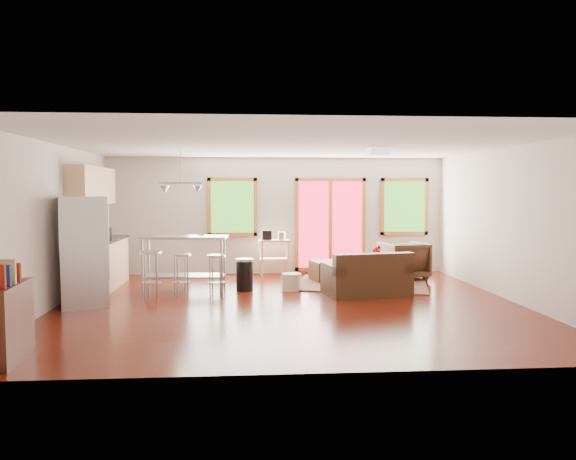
{
  "coord_description": "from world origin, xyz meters",
  "views": [
    {
      "loc": [
        -0.71,
        -9.05,
        1.86
      ],
      "look_at": [
        0.0,
        0.3,
        1.2
      ],
      "focal_mm": 35.0,
      "sensor_mm": 36.0,
      "label": 1
    }
  ],
  "objects": [
    {
      "name": "rug",
      "position": [
        1.56,
        1.8,
        0.01
      ],
      "size": [
        2.95,
        2.54,
        0.03
      ],
      "primitive_type": "cube",
      "rotation": [
        0.0,
        0.0,
        -0.26
      ],
      "color": "#4A5B35",
      "rests_on": "floor"
    },
    {
      "name": "bookshelf",
      "position": [
        -3.35,
        -2.82,
        0.44
      ],
      "size": [
        0.43,
        0.97,
        1.12
      ],
      "rotation": [
        0.0,
        0.0,
        0.07
      ],
      "color": "#3B190D",
      "rests_on": "floor"
    },
    {
      "name": "vase",
      "position": [
        1.86,
        1.81,
        0.53
      ],
      "size": [
        0.25,
        0.25,
        0.35
      ],
      "rotation": [
        0.0,
        0.0,
        -0.25
      ],
      "color": "silver",
      "rests_on": "coffee_table"
    },
    {
      "name": "refrigerator",
      "position": [
        -3.29,
        0.12,
        0.88
      ],
      "size": [
        0.88,
        0.86,
        1.77
      ],
      "rotation": [
        0.0,
        0.0,
        0.3
      ],
      "color": "#B7BABC",
      "rests_on": "floor"
    },
    {
      "name": "cabinets",
      "position": [
        -3.49,
        1.7,
        0.93
      ],
      "size": [
        0.64,
        2.24,
        2.3
      ],
      "color": "tan",
      "rests_on": "floor"
    },
    {
      "name": "trash_can",
      "position": [
        -0.73,
        1.34,
        0.3
      ],
      "size": [
        0.42,
        0.42,
        0.6
      ],
      "rotation": [
        0.0,
        0.0,
        -0.35
      ],
      "color": "black",
      "rests_on": "floor"
    },
    {
      "name": "bar_stool_b",
      "position": [
        -1.86,
        1.05,
        0.54
      ],
      "size": [
        0.44,
        0.44,
        0.73
      ],
      "rotation": [
        0.0,
        0.0,
        0.36
      ],
      "color": "#B7BABC",
      "rests_on": "floor"
    },
    {
      "name": "coffee_table",
      "position": [
        1.73,
        1.7,
        0.33
      ],
      "size": [
        1.1,
        0.91,
        0.38
      ],
      "rotation": [
        0.0,
        0.0,
        -0.42
      ],
      "color": "#3B190D",
      "rests_on": "floor"
    },
    {
      "name": "back_wall",
      "position": [
        0.0,
        3.51,
        1.3
      ],
      "size": [
        7.5,
        0.02,
        2.6
      ],
      "primitive_type": "cube",
      "color": "beige",
      "rests_on": "ground"
    },
    {
      "name": "right_wall",
      "position": [
        3.76,
        0.0,
        1.3
      ],
      "size": [
        0.02,
        7.0,
        2.6
      ],
      "primitive_type": "cube",
      "color": "beige",
      "rests_on": "ground"
    },
    {
      "name": "left_wall",
      "position": [
        -3.76,
        0.0,
        1.3
      ],
      "size": [
        0.02,
        7.0,
        2.6
      ],
      "primitive_type": "cube",
      "color": "beige",
      "rests_on": "ground"
    },
    {
      "name": "loveseat",
      "position": [
        1.45,
        0.71,
        0.31
      ],
      "size": [
        1.59,
        1.09,
        0.78
      ],
      "rotation": [
        0.0,
        0.0,
        0.19
      ],
      "color": "black",
      "rests_on": "floor"
    },
    {
      "name": "armchair",
      "position": [
        2.58,
        2.38,
        0.44
      ],
      "size": [
        1.0,
        0.95,
        0.87
      ],
      "primitive_type": "imported",
      "rotation": [
        0.0,
        0.0,
        3.35
      ],
      "color": "black",
      "rests_on": "floor"
    },
    {
      "name": "french_doors",
      "position": [
        1.2,
        3.46,
        1.1
      ],
      "size": [
        1.6,
        0.05,
        2.1
      ],
      "color": "red",
      "rests_on": "back_wall"
    },
    {
      "name": "ottoman",
      "position": [
        0.97,
        2.27,
        0.21
      ],
      "size": [
        0.75,
        0.75,
        0.42
      ],
      "primitive_type": "cube",
      "rotation": [
        0.0,
        0.0,
        0.23
      ],
      "color": "black",
      "rests_on": "floor"
    },
    {
      "name": "window_left",
      "position": [
        -1.0,
        3.46,
        1.5
      ],
      "size": [
        1.1,
        0.05,
        1.3
      ],
      "color": "#2A5D18",
      "rests_on": "back_wall"
    },
    {
      "name": "ceiling",
      "position": [
        0.0,
        0.0,
        2.61
      ],
      "size": [
        7.5,
        7.0,
        0.02
      ],
      "primitive_type": "cube",
      "color": "silver",
      "rests_on": "ground"
    },
    {
      "name": "cup",
      "position": [
        -1.54,
        1.59,
        1.01
      ],
      "size": [
        0.12,
        0.1,
        0.11
      ],
      "primitive_type": "imported",
      "rotation": [
        0.0,
        0.0,
        0.08
      ],
      "color": "silver",
      "rests_on": "island"
    },
    {
      "name": "book",
      "position": [
        2.26,
        1.97,
        0.53
      ],
      "size": [
        0.2,
        0.06,
        0.26
      ],
      "primitive_type": "imported",
      "rotation": [
        0.0,
        0.0,
        -0.17
      ],
      "color": "maroon",
      "rests_on": "coffee_table"
    },
    {
      "name": "window_right",
      "position": [
        2.9,
        3.46,
        1.5
      ],
      "size": [
        1.1,
        0.05,
        1.3
      ],
      "color": "#2A5D18",
      "rests_on": "back_wall"
    },
    {
      "name": "island",
      "position": [
        -1.86,
        1.5,
        0.7
      ],
      "size": [
        1.64,
        0.75,
        1.01
      ],
      "rotation": [
        0.0,
        0.0,
        -0.07
      ],
      "color": "#B7BABC",
      "rests_on": "floor"
    },
    {
      "name": "front_wall",
      "position": [
        0.0,
        -3.51,
        1.3
      ],
      "size": [
        7.5,
        0.02,
        2.6
      ],
      "primitive_type": "cube",
      "color": "beige",
      "rests_on": "ground"
    },
    {
      "name": "bar_stool_c",
      "position": [
        -1.24,
        0.98,
        0.53
      ],
      "size": [
        0.39,
        0.39,
        0.72
      ],
      "rotation": [
        0.0,
        0.0,
        -0.18
      ],
      "color": "#B7BABC",
      "rests_on": "floor"
    },
    {
      "name": "floor",
      "position": [
        0.0,
        0.0,
        -0.01
      ],
      "size": [
        7.5,
        7.0,
        0.02
      ],
      "primitive_type": "cube",
      "color": "#3B0D05",
      "rests_on": "ground"
    },
    {
      "name": "ceiling_flush",
      "position": [
        1.6,
        0.6,
        2.53
      ],
      "size": [
        0.35,
        0.35,
        0.12
      ],
      "primitive_type": "cube",
      "color": "white",
      "rests_on": "ceiling"
    },
    {
      "name": "kitchen_cart",
      "position": [
        -0.11,
        3.1,
        0.68
      ],
      "size": [
        0.69,
        0.47,
        1.0
      ],
      "rotation": [
        0.0,
        0.0,
        0.08
      ],
      "color": "tan",
      "rests_on": "floor"
    },
    {
      "name": "pouf",
      "position": [
        0.14,
        1.28,
        0.16
      ],
      "size": [
        0.48,
        0.48,
        0.32
      ],
      "primitive_type": "cylinder",
      "rotation": [
        0.0,
        0.0,
        -0.43
      ],
      "color": "beige",
      "rests_on": "floor"
    },
    {
      "name": "bar_stool_a",
      "position": [
        -2.38,
        0.88,
        0.6
      ],
      "size": [
        0.45,
        0.45,
        0.8
      ],
      "rotation": [
        0.0,
        0.0,
        0.22
      ],
      "color": "#B7BABC",
      "rests_on": "floor"
    },
    {
      "name": "pendant_light",
      "position": [
        -1.9,
        1.5,
        1.9
      ],
      "size": [
        0.8,
        0.18,
        0.79
      ],
      "color": "gray",
      "rests_on": "ceiling"
    }
  ]
}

